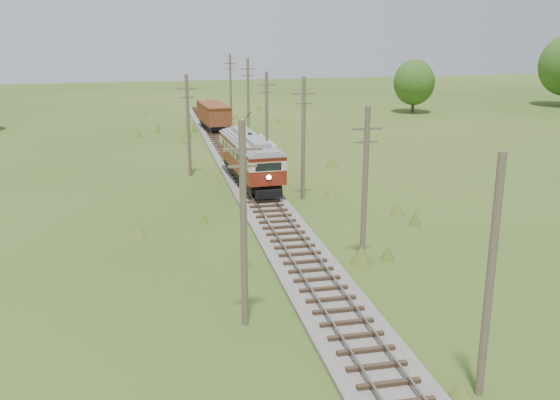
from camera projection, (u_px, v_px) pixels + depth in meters
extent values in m
cube|color=#605B54|center=(254.00, 189.00, 48.78)|extent=(3.60, 96.00, 0.25)
cube|color=#726659|center=(245.00, 185.00, 48.54)|extent=(0.08, 96.00, 0.17)
cube|color=#726659|center=(263.00, 184.00, 48.83)|extent=(0.08, 96.00, 0.17)
cube|color=#2D2116|center=(254.00, 187.00, 48.73)|extent=(2.40, 96.00, 0.16)
cube|color=black|center=(250.00, 174.00, 50.04)|extent=(2.95, 10.91, 0.44)
cube|color=maroon|center=(250.00, 162.00, 49.77)|extent=(3.41, 11.87, 1.08)
cube|color=beige|center=(250.00, 151.00, 49.52)|extent=(3.44, 11.93, 0.68)
cube|color=black|center=(250.00, 151.00, 49.52)|extent=(3.44, 11.40, 0.54)
cube|color=maroon|center=(250.00, 145.00, 49.39)|extent=(3.41, 11.87, 0.29)
cube|color=gray|center=(250.00, 141.00, 49.30)|extent=(3.48, 11.99, 0.37)
cube|color=gray|center=(250.00, 137.00, 49.21)|extent=(1.74, 8.85, 0.39)
sphere|color=#FFF2BF|center=(269.00, 177.00, 44.22)|extent=(0.35, 0.35, 0.35)
cylinder|color=black|center=(245.00, 120.00, 50.53)|extent=(0.32, 4.55, 1.89)
cylinder|color=black|center=(254.00, 189.00, 45.75)|extent=(0.16, 0.79, 0.78)
cylinder|color=black|center=(273.00, 187.00, 46.13)|extent=(0.16, 0.79, 0.78)
cylinder|color=black|center=(231.00, 163.00, 53.97)|extent=(0.16, 0.79, 0.78)
cylinder|color=black|center=(247.00, 162.00, 54.35)|extent=(0.16, 0.79, 0.78)
cube|color=black|center=(214.00, 124.00, 74.94)|extent=(2.75, 7.50, 0.51)
cube|color=maroon|center=(214.00, 113.00, 74.59)|extent=(3.35, 8.36, 2.04)
cube|color=maroon|center=(213.00, 104.00, 74.29)|extent=(3.42, 8.52, 0.12)
cylinder|color=black|center=(212.00, 127.00, 72.46)|extent=(0.19, 0.82, 0.82)
cylinder|color=black|center=(224.00, 126.00, 72.90)|extent=(0.19, 0.82, 0.82)
cylinder|color=black|center=(204.00, 121.00, 76.96)|extent=(0.19, 0.82, 0.82)
cylinder|color=black|center=(216.00, 120.00, 77.39)|extent=(0.19, 0.82, 0.82)
cone|color=gray|center=(261.00, 139.00, 67.18)|extent=(3.06, 3.06, 1.15)
cone|color=gray|center=(269.00, 142.00, 66.50)|extent=(1.72, 1.72, 0.67)
cylinder|color=brown|center=(490.00, 280.00, 20.98)|extent=(0.30, 0.30, 8.80)
cylinder|color=brown|center=(365.00, 186.00, 33.27)|extent=(0.30, 0.30, 8.60)
cube|color=brown|center=(367.00, 129.00, 32.41)|extent=(1.60, 0.12, 0.12)
cube|color=brown|center=(367.00, 142.00, 32.60)|extent=(1.20, 0.10, 0.10)
cylinder|color=brown|center=(303.00, 139.00, 45.41)|extent=(0.30, 0.30, 9.00)
cube|color=brown|center=(304.00, 94.00, 44.49)|extent=(1.60, 0.12, 0.12)
cube|color=brown|center=(304.00, 104.00, 44.69)|extent=(1.20, 0.10, 0.10)
cylinder|color=brown|center=(267.00, 118.00, 57.66)|extent=(0.30, 0.30, 8.40)
cube|color=brown|center=(267.00, 85.00, 56.83)|extent=(1.60, 0.12, 0.12)
cube|color=brown|center=(267.00, 93.00, 57.03)|extent=(1.20, 0.10, 0.10)
cylinder|color=brown|center=(248.00, 98.00, 69.89)|extent=(0.30, 0.30, 8.90)
cube|color=brown|center=(248.00, 69.00, 68.99)|extent=(1.60, 0.12, 0.12)
cube|color=brown|center=(248.00, 75.00, 69.19)|extent=(1.20, 0.10, 0.10)
cylinder|color=brown|center=(231.00, 88.00, 82.09)|extent=(0.30, 0.30, 8.70)
cube|color=brown|center=(230.00, 63.00, 81.22)|extent=(1.60, 0.12, 0.12)
cube|color=brown|center=(230.00, 69.00, 81.41)|extent=(1.20, 0.10, 0.10)
cylinder|color=brown|center=(244.00, 227.00, 26.06)|extent=(0.30, 0.30, 9.00)
cube|color=brown|center=(242.00, 149.00, 25.14)|extent=(1.60, 0.12, 0.12)
cube|color=brown|center=(243.00, 166.00, 25.34)|extent=(1.20, 0.10, 0.10)
cylinder|color=brown|center=(188.00, 126.00, 52.36)|extent=(0.30, 0.30, 8.60)
cube|color=brown|center=(187.00, 89.00, 51.50)|extent=(1.60, 0.12, 0.12)
cube|color=brown|center=(187.00, 97.00, 51.70)|extent=(1.20, 0.10, 0.10)
cylinder|color=#38281C|center=(413.00, 104.00, 90.25)|extent=(0.50, 0.50, 2.52)
ellipsoid|color=#264D17|center=(414.00, 82.00, 89.40)|extent=(5.88, 5.88, 6.47)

